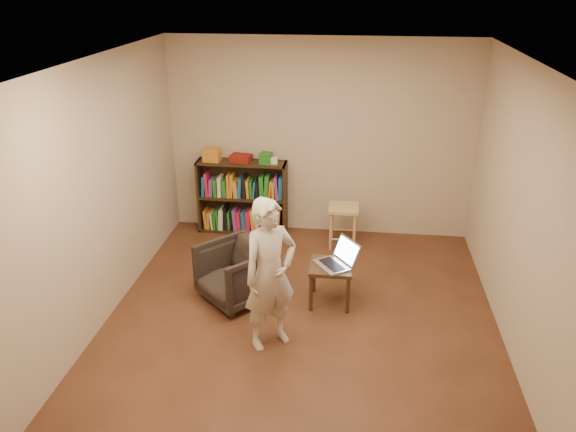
# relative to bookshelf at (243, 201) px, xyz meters

# --- Properties ---
(floor) EXTENTS (4.50, 4.50, 0.00)m
(floor) POSITION_rel_bookshelf_xyz_m (1.02, -2.09, -0.44)
(floor) COLOR #422315
(floor) RESTS_ON ground
(ceiling) EXTENTS (4.50, 4.50, 0.00)m
(ceiling) POSITION_rel_bookshelf_xyz_m (1.02, -2.09, 2.16)
(ceiling) COLOR white
(ceiling) RESTS_ON wall_back
(wall_back) EXTENTS (4.00, 0.00, 4.00)m
(wall_back) POSITION_rel_bookshelf_xyz_m (1.02, 0.16, 0.86)
(wall_back) COLOR tan
(wall_back) RESTS_ON floor
(wall_left) EXTENTS (0.00, 4.50, 4.50)m
(wall_left) POSITION_rel_bookshelf_xyz_m (-0.98, -2.09, 0.86)
(wall_left) COLOR tan
(wall_left) RESTS_ON floor
(wall_right) EXTENTS (0.00, 4.50, 4.50)m
(wall_right) POSITION_rel_bookshelf_xyz_m (3.02, -2.09, 0.86)
(wall_right) COLOR tan
(wall_right) RESTS_ON floor
(bookshelf) EXTENTS (1.20, 0.30, 1.00)m
(bookshelf) POSITION_rel_bookshelf_xyz_m (0.00, 0.00, 0.00)
(bookshelf) COLOR black
(bookshelf) RESTS_ON floor
(box_yellow) EXTENTS (0.23, 0.17, 0.18)m
(box_yellow) POSITION_rel_bookshelf_xyz_m (-0.39, -0.03, 0.65)
(box_yellow) COLOR orange
(box_yellow) RESTS_ON bookshelf
(red_cloth) EXTENTS (0.30, 0.24, 0.09)m
(red_cloth) POSITION_rel_bookshelf_xyz_m (-0.01, 0.01, 0.61)
(red_cloth) COLOR maroon
(red_cloth) RESTS_ON bookshelf
(box_green) EXTENTS (0.17, 0.17, 0.15)m
(box_green) POSITION_rel_bookshelf_xyz_m (0.34, -0.04, 0.63)
(box_green) COLOR #236F1D
(box_green) RESTS_ON bookshelf
(box_white) EXTENTS (0.11, 0.11, 0.08)m
(box_white) POSITION_rel_bookshelf_xyz_m (0.43, -0.03, 0.60)
(box_white) COLOR silver
(box_white) RESTS_ON bookshelf
(stool) EXTENTS (0.38, 0.38, 0.55)m
(stool) POSITION_rel_bookshelf_xyz_m (1.38, -0.30, 0.00)
(stool) COLOR tan
(stool) RESTS_ON floor
(armchair) EXTENTS (0.98, 0.98, 0.64)m
(armchair) POSITION_rel_bookshelf_xyz_m (0.28, -1.77, -0.12)
(armchair) COLOR #2A231C
(armchair) RESTS_ON floor
(side_table) EXTENTS (0.45, 0.45, 0.46)m
(side_table) POSITION_rel_bookshelf_xyz_m (1.30, -1.71, -0.06)
(side_table) COLOR black
(side_table) RESTS_ON floor
(laptop) EXTENTS (0.52, 0.52, 0.26)m
(laptop) POSITION_rel_bookshelf_xyz_m (1.36, -1.69, 0.08)
(laptop) COLOR silver
(laptop) RESTS_ON side_table
(person) EXTENTS (0.65, 0.62, 1.50)m
(person) POSITION_rel_bookshelf_xyz_m (0.77, -2.51, 0.31)
(person) COLOR beige
(person) RESTS_ON floor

